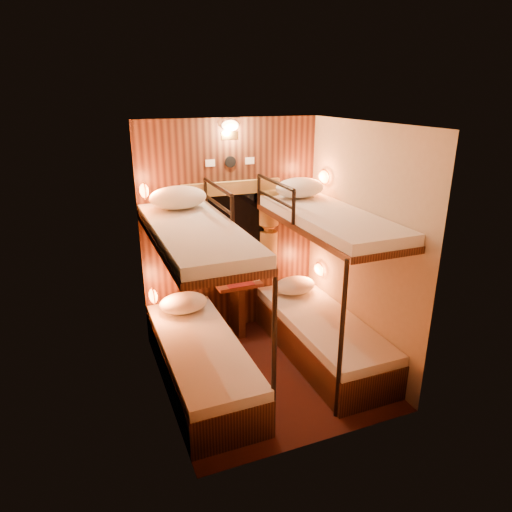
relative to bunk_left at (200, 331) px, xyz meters
name	(u,v)px	position (x,y,z in m)	size (l,w,h in m)	color
floor	(267,371)	(0.65, -0.07, -0.56)	(2.10, 2.10, 0.00)	#37100F
ceiling	(269,124)	(0.65, -0.07, 1.84)	(2.10, 2.10, 0.00)	silver
wall_back	(231,229)	(0.65, 0.98, 0.64)	(2.40, 2.40, 0.00)	#C6B293
wall_front	(326,308)	(0.65, -1.12, 0.64)	(2.40, 2.40, 0.00)	#C6B293
wall_left	(158,275)	(-0.35, -0.07, 0.64)	(2.40, 2.40, 0.00)	#C6B293
wall_right	(360,247)	(1.65, -0.07, 0.64)	(2.40, 2.40, 0.00)	#C6B293
back_panel	(231,230)	(0.65, 0.97, 0.64)	(2.00, 0.03, 2.40)	black
bunk_left	(200,331)	(0.00, 0.00, 0.00)	(0.72, 1.90, 1.82)	black
bunk_right	(322,308)	(1.30, 0.00, 0.00)	(0.72, 1.90, 1.82)	black
window	(232,232)	(0.65, 0.94, 0.62)	(1.00, 0.12, 0.79)	black
curtains	(233,226)	(0.65, 0.90, 0.71)	(1.10, 0.22, 1.00)	olive
back_fixtures	(230,133)	(0.65, 0.93, 1.69)	(0.54, 0.09, 0.48)	black
reading_lamps	(241,235)	(0.65, 0.63, 0.68)	(2.00, 0.20, 1.25)	orange
table	(238,300)	(0.65, 0.78, -0.14)	(0.50, 0.34, 0.66)	#602316
bottle_left	(236,273)	(0.63, 0.79, 0.19)	(0.06, 0.06, 0.22)	#99BFE5
bottle_right	(234,272)	(0.62, 0.80, 0.21)	(0.08, 0.08, 0.27)	#99BFE5
sachet_a	(256,280)	(0.86, 0.74, 0.09)	(0.07, 0.06, 0.01)	silver
sachet_b	(248,277)	(0.80, 0.85, 0.09)	(0.07, 0.05, 0.01)	silver
pillow_lower_left	(183,303)	(0.00, 0.65, 0.00)	(0.51, 0.36, 0.20)	silver
pillow_lower_right	(295,285)	(1.30, 0.64, -0.01)	(0.48, 0.34, 0.19)	silver
pillow_upper_left	(178,197)	(0.00, 0.60, 1.14)	(0.55, 0.39, 0.22)	silver
pillow_upper_right	(300,188)	(1.30, 0.60, 1.13)	(0.53, 0.38, 0.21)	silver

